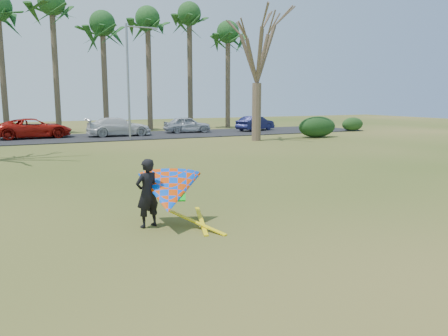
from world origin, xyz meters
name	(u,v)px	position (x,y,z in m)	size (l,w,h in m)	color
ground	(259,225)	(0.00, 0.00, 0.00)	(100.00, 100.00, 0.00)	#26480F
parking_strip	(95,137)	(0.00, 25.00, 0.03)	(46.00, 7.00, 0.06)	black
palm_5	(52,4)	(-2.00, 31.00, 10.52)	(4.84, 4.84, 12.24)	#4E412F
palm_6	(102,25)	(2.00, 31.00, 9.17)	(4.84, 4.84, 10.84)	brown
palm_7	(148,20)	(6.00, 31.00, 9.85)	(4.84, 4.84, 11.54)	brown
palm_8	(189,16)	(10.00, 31.00, 10.52)	(4.84, 4.84, 12.24)	#463A2A
palm_9	(228,33)	(14.00, 31.00, 9.17)	(4.84, 4.84, 10.84)	brown
bare_tree_right	(257,44)	(10.00, 18.00, 6.57)	(6.27, 6.27, 9.21)	brown
streetlight	(130,76)	(2.16, 22.00, 4.46)	(2.28, 0.18, 8.00)	gray
hedge_near	(317,127)	(15.35, 18.14, 0.80)	(3.20, 1.45, 1.60)	black
hedge_far	(353,124)	(22.03, 21.83, 0.61)	(2.21, 1.04, 1.23)	#183915
car_2	(34,128)	(-4.10, 25.97, 0.78)	(2.40, 5.20, 1.44)	#AC160D
car_3	(119,127)	(1.87, 25.13, 0.77)	(1.98, 4.87, 1.41)	silver
car_4	(187,125)	(7.78, 25.95, 0.73)	(1.58, 3.93, 1.34)	#A9AFB7
car_5	(255,123)	(14.08, 25.44, 0.71)	(1.37, 3.92, 1.29)	#181A48
kite_flyer	(167,192)	(-2.04, 0.79, 0.84)	(2.13, 2.39, 2.02)	black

